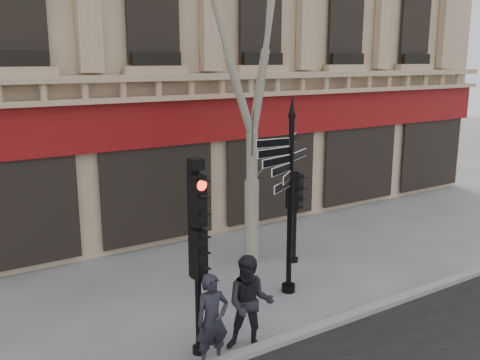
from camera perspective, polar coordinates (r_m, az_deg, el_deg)
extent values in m
plane|color=#5B5B60|center=(11.94, 1.69, -13.76)|extent=(80.00, 80.00, 0.00)
cube|color=gray|center=(10.92, 6.05, -16.16)|extent=(80.00, 0.25, 0.12)
cube|color=maroon|center=(15.05, -8.92, 6.00)|extent=(28.00, 0.25, 1.30)
cube|color=#9A7A64|center=(14.76, -8.68, 9.66)|extent=(28.00, 0.35, 0.74)
cylinder|color=black|center=(12.18, 5.36, -3.00)|extent=(0.12, 0.12, 4.07)
cylinder|color=black|center=(12.84, 5.18, -11.38)|extent=(0.32, 0.32, 0.18)
cone|color=black|center=(11.76, 5.60, 8.09)|extent=(0.14, 0.14, 0.41)
cylinder|color=black|center=(9.71, -4.53, -9.30)|extent=(0.12, 0.12, 3.37)
cylinder|color=black|center=(10.43, -4.37, -17.58)|extent=(0.25, 0.25, 0.13)
cube|color=black|center=(9.62, -4.56, -7.83)|extent=(0.42, 0.31, 0.92)
cube|color=black|center=(9.32, -4.67, -2.10)|extent=(0.42, 0.31, 0.92)
sphere|color=#FF0C05|center=(9.26, -4.70, -0.63)|extent=(0.19, 0.19, 0.19)
cube|color=black|center=(9.17, -4.74, 1.71)|extent=(0.22, 0.28, 0.19)
cylinder|color=black|center=(14.24, 5.85, -4.10)|extent=(0.12, 0.12, 2.43)
cylinder|color=black|center=(14.61, 5.75, -8.41)|extent=(0.25, 0.25, 0.14)
cube|color=black|center=(14.04, 5.92, -1.16)|extent=(0.47, 0.39, 0.92)
cylinder|color=gray|center=(14.12, 1.25, -4.51)|extent=(0.37, 0.37, 2.28)
cylinder|color=gray|center=(13.70, 1.28, 2.56)|extent=(0.29, 0.29, 1.45)
imported|color=black|center=(9.69, -2.97, -14.75)|extent=(0.65, 0.46, 1.71)
imported|color=black|center=(10.14, 1.08, -13.02)|extent=(1.13, 1.08, 1.84)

